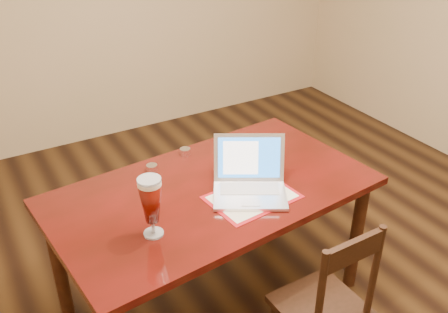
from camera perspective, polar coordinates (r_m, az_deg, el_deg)
ground at (r=3.13m, az=6.52°, el=-14.61°), size 5.00×5.00×0.00m
dining_table at (r=2.60m, az=-1.35°, el=-5.29°), size 1.73×1.08×1.06m
dining_chair at (r=2.46m, az=11.47°, el=-16.44°), size 0.39×0.37×0.90m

